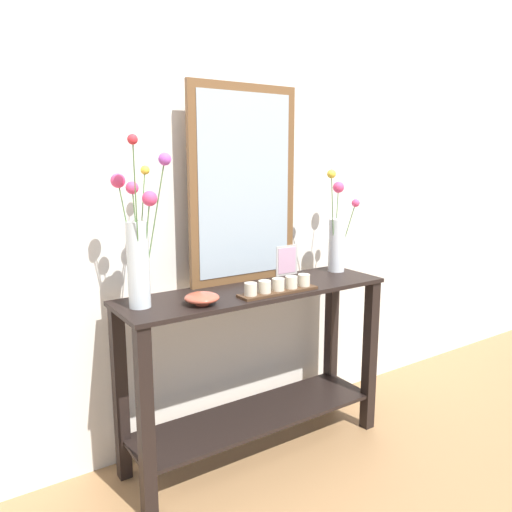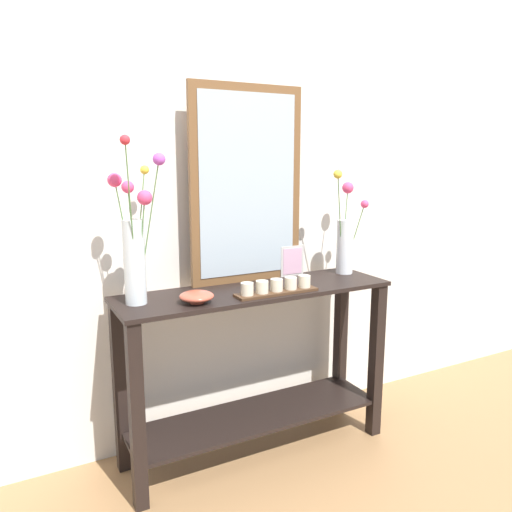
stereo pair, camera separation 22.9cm
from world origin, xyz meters
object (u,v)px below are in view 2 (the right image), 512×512
mirror_leaning (247,186)px  picture_frame_small (292,261)px  vase_right (345,238)px  decorative_bowl (197,296)px  candle_tray (277,287)px  tall_vase_left (135,245)px  console_table (256,356)px

mirror_leaning → picture_frame_small: (0.25, -0.01, -0.39)m
vase_right → picture_frame_small: 0.31m
decorative_bowl → candle_tray: bearing=-4.2°
tall_vase_left → candle_tray: (0.59, -0.13, -0.22)m
console_table → vase_right: size_ratio=2.41×
vase_right → picture_frame_small: vase_right is taller
candle_tray → picture_frame_small: size_ratio=2.50×
decorative_bowl → mirror_leaning: bearing=34.1°
tall_vase_left → decorative_bowl: (0.22, -0.10, -0.22)m
tall_vase_left → vase_right: tall_vase_left is taller
console_table → mirror_leaning: mirror_leaning is taller
decorative_bowl → console_table: bearing=15.2°
console_table → picture_frame_small: (0.28, 0.14, 0.41)m
candle_tray → picture_frame_small: (0.24, 0.26, 0.05)m
tall_vase_left → picture_frame_small: bearing=8.8°
tall_vase_left → picture_frame_small: size_ratio=4.35×
picture_frame_small → decorative_bowl: 0.66m
candle_tray → decorative_bowl: (-0.37, 0.03, 0.00)m
console_table → vase_right: vase_right is taller
tall_vase_left → candle_tray: tall_vase_left is taller
mirror_leaning → vase_right: mirror_leaning is taller
console_table → candle_tray: bearing=-69.6°
mirror_leaning → picture_frame_small: 0.46m
mirror_leaning → decorative_bowl: bearing=-145.9°
console_table → decorative_bowl: 0.50m
mirror_leaning → tall_vase_left: mirror_leaning is taller
vase_right → candle_tray: vase_right is taller
console_table → candle_tray: size_ratio=3.34×
picture_frame_small → mirror_leaning: bearing=177.3°
vase_right → picture_frame_small: (-0.28, 0.07, -0.11)m
console_table → picture_frame_small: 0.52m
candle_tray → tall_vase_left: bearing=167.5°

